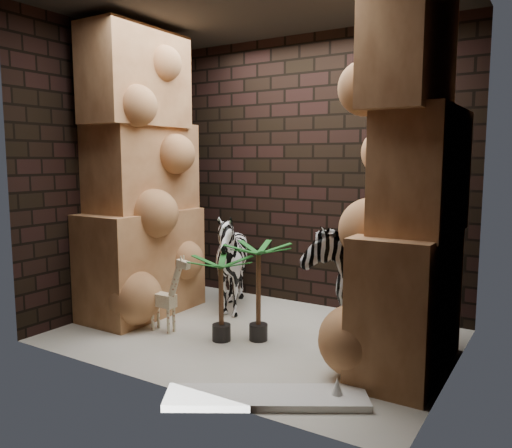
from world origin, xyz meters
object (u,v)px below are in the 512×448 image
Objects in this scene: palm_front at (258,292)px; palm_back at (221,299)px; zebra_left at (231,267)px; giraffe_toy at (163,291)px; surfboard at (266,397)px; zebra_right at (349,269)px.

palm_back is at bearing -146.26° from palm_front.
zebra_left reaches higher than giraffe_toy.
palm_front is at bearing 92.87° from surfboard.
giraffe_toy is at bearing -90.12° from zebra_left.
palm_back is (-0.98, -0.60, -0.27)m from zebra_right.
giraffe_toy is 0.87× the size of palm_front.
palm_front is (0.70, -0.58, -0.04)m from zebra_left.
zebra_right reaches higher than giraffe_toy.
surfboard is at bearing -23.10° from giraffe_toy.
zebra_left is at bearing 118.35° from palm_back.
palm_back is at bearing -161.00° from zebra_right.
zebra_left is 0.89m from giraffe_toy.
zebra_right is 1.54m from surfboard.
surfboard is (-0.04, -1.40, -0.64)m from zebra_right.
surfboard is at bearing -35.34° from zebra_left.
palm_front is (0.91, 0.27, 0.06)m from giraffe_toy.
palm_front is at bearing 33.74° from palm_back.
zebra_right is 1.21× the size of zebra_left.
palm_back is (-0.28, -0.19, -0.06)m from palm_front.
surfboard is at bearing -40.06° from palm_back.
zebra_right is 1.69× the size of giraffe_toy.
palm_front is 0.66× the size of surfboard.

